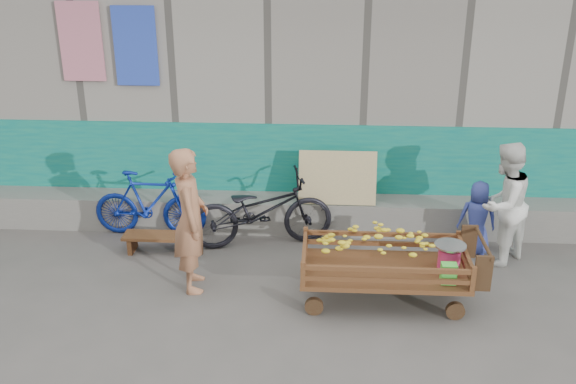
# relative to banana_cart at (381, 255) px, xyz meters

# --- Properties ---
(ground) EXTENTS (80.00, 80.00, 0.00)m
(ground) POSITION_rel_banana_cart_xyz_m (-0.75, -0.57, -0.55)
(ground) COLOR #53514C
(ground) RESTS_ON ground
(building_wall) EXTENTS (12.00, 3.50, 3.00)m
(building_wall) POSITION_rel_banana_cart_xyz_m (-0.75, 3.48, 0.91)
(building_wall) COLOR gray
(building_wall) RESTS_ON ground
(banana_cart) EXTENTS (1.92, 0.88, 0.82)m
(banana_cart) POSITION_rel_banana_cart_xyz_m (0.00, 0.00, 0.00)
(banana_cart) COLOR #522C1A
(banana_cart) RESTS_ON ground
(bench) EXTENTS (0.95, 0.29, 0.24)m
(bench) POSITION_rel_banana_cart_xyz_m (-2.63, 1.00, -0.38)
(bench) COLOR #522C1A
(bench) RESTS_ON ground
(vendor_man) EXTENTS (0.50, 0.67, 1.65)m
(vendor_man) POSITION_rel_banana_cart_xyz_m (-2.07, 0.19, 0.27)
(vendor_man) COLOR #AD6F4C
(vendor_man) RESTS_ON ground
(woman) EXTENTS (0.93, 0.92, 1.51)m
(woman) POSITION_rel_banana_cart_xyz_m (1.50, 1.01, 0.20)
(woman) COLOR white
(woman) RESTS_ON ground
(child) EXTENTS (0.49, 0.34, 0.95)m
(child) POSITION_rel_banana_cart_xyz_m (1.27, 1.21, -0.08)
(child) COLOR #36439C
(child) RESTS_ON ground
(bicycle_dark) EXTENTS (1.92, 1.04, 0.96)m
(bicycle_dark) POSITION_rel_banana_cart_xyz_m (-1.41, 1.28, -0.08)
(bicycle_dark) COLOR black
(bicycle_dark) RESTS_ON ground
(bicycle_blue) EXTENTS (1.51, 0.49, 0.90)m
(bicycle_blue) POSITION_rel_banana_cart_xyz_m (-2.89, 1.48, -0.11)
(bicycle_blue) COLOR navy
(bicycle_blue) RESTS_ON ground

